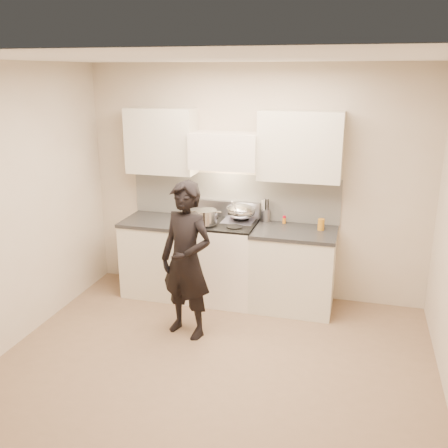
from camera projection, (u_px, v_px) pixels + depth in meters
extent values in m
plane|color=#82654B|center=(213.00, 366.00, 4.59)|extent=(4.00, 4.00, 0.00)
cube|color=beige|center=(255.00, 183.00, 5.81)|extent=(4.00, 0.04, 2.70)
cube|color=beige|center=(115.00, 324.00, 2.58)|extent=(4.00, 0.04, 2.70)
cube|color=beige|center=(9.00, 210.00, 4.70)|extent=(0.04, 3.50, 2.70)
cube|color=white|center=(210.00, 59.00, 3.80)|extent=(4.00, 3.50, 0.02)
cube|color=silver|center=(234.00, 196.00, 5.91)|extent=(2.50, 0.02, 0.53)
cube|color=#9D9DA7|center=(229.00, 209.00, 5.93)|extent=(0.76, 0.08, 0.20)
cube|color=white|center=(225.00, 151.00, 5.58)|extent=(0.76, 0.40, 0.40)
cylinder|color=silver|center=(221.00, 169.00, 5.47)|extent=(0.66, 0.02, 0.02)
cube|color=beige|center=(300.00, 146.00, 5.38)|extent=(0.90, 0.33, 0.75)
cube|color=beige|center=(161.00, 141.00, 5.79)|extent=(0.80, 0.33, 0.75)
cube|color=silver|center=(265.00, 205.00, 5.83)|extent=(0.08, 0.01, 0.12)
cube|color=white|center=(223.00, 262.00, 5.85)|extent=(0.76, 0.65, 0.92)
cube|color=black|center=(223.00, 223.00, 5.71)|extent=(0.76, 0.65, 0.02)
cube|color=#B4B1C9|center=(239.00, 220.00, 5.77)|extent=(0.36, 0.34, 0.01)
cylinder|color=silver|center=(215.00, 244.00, 5.48)|extent=(0.62, 0.02, 0.02)
cylinder|color=black|center=(204.00, 224.00, 5.61)|extent=(0.18, 0.18, 0.01)
cylinder|color=black|center=(235.00, 227.00, 5.52)|extent=(0.18, 0.18, 0.01)
cylinder|color=black|center=(211.00, 217.00, 5.89)|extent=(0.18, 0.18, 0.01)
cylinder|color=black|center=(241.00, 219.00, 5.79)|extent=(0.18, 0.18, 0.01)
cube|color=beige|center=(293.00, 271.00, 5.64)|extent=(0.90, 0.65, 0.88)
cube|color=black|center=(295.00, 232.00, 5.51)|extent=(0.92, 0.67, 0.04)
cube|color=beige|center=(161.00, 257.00, 6.05)|extent=(0.80, 0.65, 0.88)
cube|color=black|center=(159.00, 221.00, 5.91)|extent=(0.82, 0.67, 0.04)
ellipsoid|color=silver|center=(241.00, 211.00, 5.76)|extent=(0.33, 0.33, 0.18)
torus|color=silver|center=(241.00, 208.00, 5.75)|extent=(0.34, 0.34, 0.01)
ellipsoid|color=white|center=(241.00, 212.00, 5.76)|extent=(0.19, 0.19, 0.08)
cylinder|color=white|center=(234.00, 206.00, 5.62)|extent=(0.02, 0.24, 0.18)
cylinder|color=silver|center=(206.00, 217.00, 5.58)|extent=(0.28, 0.28, 0.16)
cube|color=silver|center=(193.00, 211.00, 5.57)|extent=(0.05, 0.03, 0.01)
cube|color=silver|center=(219.00, 212.00, 5.55)|extent=(0.05, 0.03, 0.01)
cylinder|color=#9D9DA7|center=(266.00, 216.00, 5.80)|extent=(0.10, 0.10, 0.14)
cylinder|color=black|center=(268.00, 210.00, 5.78)|extent=(0.01, 0.01, 0.26)
cylinder|color=white|center=(267.00, 209.00, 5.79)|extent=(0.01, 0.01, 0.26)
cylinder|color=#9D9DA7|center=(266.00, 209.00, 5.80)|extent=(0.01, 0.01, 0.26)
cylinder|color=black|center=(265.00, 209.00, 5.80)|extent=(0.01, 0.01, 0.26)
cylinder|color=#9D9DA7|center=(264.00, 209.00, 5.78)|extent=(0.01, 0.01, 0.26)
cylinder|color=white|center=(264.00, 210.00, 5.77)|extent=(0.01, 0.01, 0.26)
cylinder|color=black|center=(266.00, 210.00, 5.76)|extent=(0.01, 0.01, 0.26)
cylinder|color=#9D9DA7|center=(267.00, 210.00, 5.76)|extent=(0.01, 0.01, 0.26)
cylinder|color=orange|center=(284.00, 221.00, 5.75)|extent=(0.04, 0.04, 0.07)
cylinder|color=red|center=(284.00, 217.00, 5.73)|extent=(0.04, 0.04, 0.02)
cylinder|color=#BA7619|center=(321.00, 225.00, 5.49)|extent=(0.07, 0.07, 0.13)
imported|color=black|center=(186.00, 261.00, 4.95)|extent=(0.67, 0.54, 1.60)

